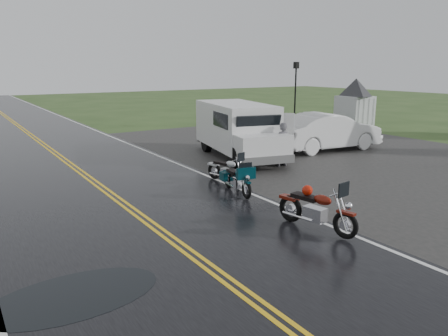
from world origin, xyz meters
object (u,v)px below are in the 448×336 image
(sedan_white, at_px, (328,132))
(motorcycle_teal, at_px, (247,183))
(person_at_van, at_px, (282,145))
(visitor_center, at_px, (356,90))
(motorcycle_red, at_px, (346,214))
(van_white, at_px, (236,139))
(motorcycle_silver, at_px, (243,171))
(lamp_post_far_right, at_px, (295,96))

(sedan_white, bearing_deg, motorcycle_teal, 124.86)
(motorcycle_teal, distance_m, person_at_van, 4.87)
(visitor_center, height_order, motorcycle_red, visitor_center)
(van_white, bearing_deg, motorcycle_silver, -106.30)
(motorcycle_teal, relative_size, lamp_post_far_right, 0.44)
(person_at_van, height_order, lamp_post_far_right, lamp_post_far_right)
(motorcycle_red, xyz_separation_m, lamp_post_far_right, (11.68, 14.98, 1.50))
(visitor_center, xyz_separation_m, lamp_post_far_right, (-4.90, 0.69, -0.23))
(motorcycle_red, distance_m, motorcycle_teal, 3.83)
(motorcycle_teal, relative_size, sedan_white, 0.35)
(motorcycle_red, xyz_separation_m, sedan_white, (8.01, 8.41, 0.23))
(motorcycle_red, height_order, van_white, van_white)
(motorcycle_teal, bearing_deg, van_white, 70.17)
(motorcycle_red, xyz_separation_m, van_white, (1.97, 7.46, 0.57))
(sedan_white, bearing_deg, visitor_center, -50.25)
(sedan_white, bearing_deg, person_at_van, 116.27)
(person_at_van, relative_size, sedan_white, 0.33)
(lamp_post_far_right, bearing_deg, van_white, -142.26)
(motorcycle_silver, bearing_deg, visitor_center, 16.23)
(motorcycle_red, relative_size, van_white, 0.36)
(motorcycle_red, distance_m, lamp_post_far_right, 19.05)
(motorcycle_silver, distance_m, sedan_white, 8.02)
(motorcycle_teal, height_order, sedan_white, sedan_white)
(motorcycle_red, xyz_separation_m, motorcycle_teal, (-0.09, 3.83, -0.11))
(van_white, bearing_deg, lamp_post_far_right, 50.38)
(motorcycle_teal, bearing_deg, motorcycle_silver, 69.04)
(motorcycle_red, height_order, motorcycle_teal, motorcycle_red)
(visitor_center, distance_m, person_at_van, 14.93)
(van_white, height_order, person_at_van, van_white)
(visitor_center, distance_m, lamp_post_far_right, 4.96)
(visitor_center, xyz_separation_m, person_at_van, (-12.82, -7.50, -1.51))
(motorcycle_teal, height_order, van_white, van_white)
(motorcycle_teal, height_order, person_at_van, person_at_van)
(motorcycle_teal, distance_m, motorcycle_silver, 1.53)
(motorcycle_teal, bearing_deg, sedan_white, 39.27)
(person_at_van, bearing_deg, van_white, -20.43)
(lamp_post_far_right, bearing_deg, motorcycle_teal, -136.56)
(van_white, bearing_deg, sedan_white, 21.58)
(motorcycle_teal, distance_m, lamp_post_far_right, 16.29)
(van_white, height_order, sedan_white, van_white)
(van_white, distance_m, lamp_post_far_right, 12.31)
(motorcycle_red, bearing_deg, motorcycle_silver, 72.72)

